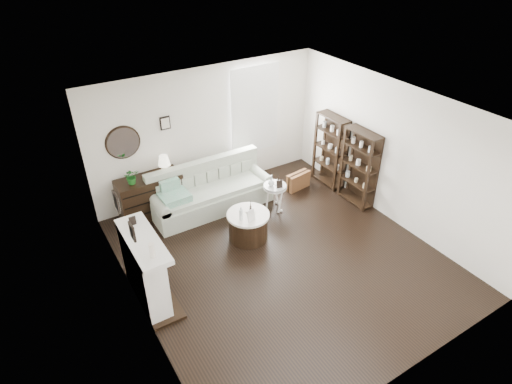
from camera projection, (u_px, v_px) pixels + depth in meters
room at (240, 114)px, 8.98m from camera, size 5.50×5.50×5.50m
fireplace at (146, 272)px, 6.48m from camera, size 0.50×1.40×1.84m
shelf_unit_far at (330, 150)px, 9.29m from camera, size 0.30×0.80×1.60m
shelf_unit_near at (359, 168)px, 8.65m from camera, size 0.30×0.80×1.60m
sofa at (210, 193)px, 8.75m from camera, size 2.46×0.85×0.96m
quilt at (175, 197)px, 8.17m from camera, size 0.56×0.47×0.14m
suitcase at (298, 181)px, 9.40m from camera, size 0.59×0.27×0.38m
dresser at (151, 196)px, 8.48m from camera, size 1.25×0.54×0.83m
table_lamp at (164, 164)px, 8.32m from camera, size 0.27×0.27×0.38m
potted_plant at (131, 176)px, 8.00m from camera, size 0.30×0.27×0.31m
drum_table at (248, 226)px, 7.88m from camera, size 0.78×0.78×0.54m
pedestal_table at (275, 187)px, 8.56m from camera, size 0.47×0.47×0.57m
eiffel_drum at (251, 207)px, 7.76m from camera, size 0.15×0.15×0.20m
bottle_drum at (241, 214)px, 7.52m from camera, size 0.06×0.06×0.27m
card_frame_drum at (251, 215)px, 7.52m from camera, size 0.17×0.09×0.22m
eiffel_ped at (278, 179)px, 8.54m from camera, size 0.13×0.13×0.19m
flask_ped at (271, 181)px, 8.44m from camera, size 0.13×0.13×0.24m
card_frame_ped at (279, 184)px, 8.41m from camera, size 0.13×0.08×0.16m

